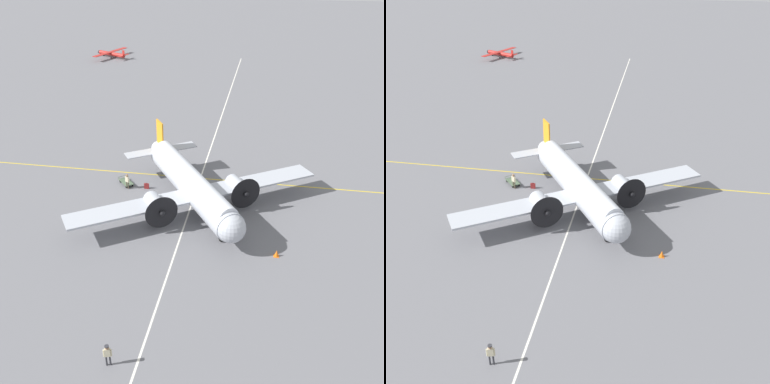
# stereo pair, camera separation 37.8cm
# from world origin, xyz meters

# --- Properties ---
(ground_plane) EXTENTS (300.00, 300.00, 0.00)m
(ground_plane) POSITION_xyz_m (0.00, 0.00, 0.00)
(ground_plane) COLOR slate
(apron_line_eastwest) EXTENTS (120.00, 0.16, 0.01)m
(apron_line_eastwest) POSITION_xyz_m (0.00, -6.21, 0.00)
(apron_line_eastwest) COLOR gold
(apron_line_eastwest) RESTS_ON ground_plane
(apron_line_northsouth) EXTENTS (0.16, 120.00, 0.01)m
(apron_line_northsouth) POSITION_xyz_m (0.15, 0.00, 0.00)
(apron_line_northsouth) COLOR silver
(apron_line_northsouth) RESTS_ON ground_plane
(airliner_main) EXTENTS (22.19, 18.80, 5.96)m
(airliner_main) POSITION_xyz_m (-0.24, 0.37, 2.58)
(airliner_main) COLOR #ADB2BC
(airliner_main) RESTS_ON ground_plane
(crew_foreground) EXTENTS (0.55, 0.34, 1.68)m
(crew_foreground) POSITION_xyz_m (1.90, 19.93, 1.06)
(crew_foreground) COLOR #2D2D33
(crew_foreground) RESTS_ON ground_plane
(passenger_boarding) EXTENTS (0.52, 0.34, 1.67)m
(passenger_boarding) POSITION_xyz_m (7.33, -2.62, 1.03)
(passenger_boarding) COLOR #473D2D
(passenger_boarding) RESTS_ON ground_plane
(suitcase_near_door) EXTENTS (0.51, 0.17, 0.63)m
(suitcase_near_door) POSITION_xyz_m (5.36, -2.96, 0.30)
(suitcase_near_door) COLOR maroon
(suitcase_near_door) RESTS_ON ground_plane
(baggage_cart) EXTENTS (2.02, 2.10, 0.56)m
(baggage_cart) POSITION_xyz_m (7.77, -3.53, 0.27)
(baggage_cart) COLOR #4C6047
(baggage_cart) RESTS_ON ground_plane
(light_aircraft_distant) EXTENTS (7.21, 9.30, 1.89)m
(light_aircraft_distant) POSITION_xyz_m (26.79, -56.34, 0.80)
(light_aircraft_distant) COLOR #B2231E
(light_aircraft_distant) RESTS_ON ground_plane
(traffic_cone) EXTENTS (0.46, 0.46, 0.60)m
(traffic_cone) POSITION_xyz_m (-8.34, 6.62, 0.28)
(traffic_cone) COLOR orange
(traffic_cone) RESTS_ON ground_plane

